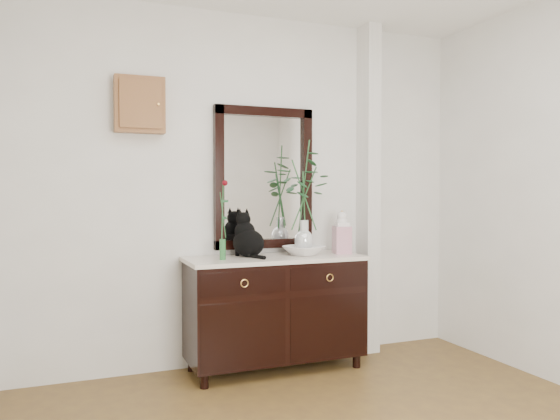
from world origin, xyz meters
name	(u,v)px	position (x,y,z in m)	size (l,w,h in m)	color
wall_back	(251,189)	(0.00, 1.98, 1.35)	(3.60, 0.04, 2.70)	white
pilaster	(368,190)	(1.00, 1.90, 1.35)	(0.12, 0.20, 2.70)	white
sideboard	(275,306)	(0.10, 1.73, 0.47)	(1.33, 0.52, 0.82)	black
wall_mirror	(264,178)	(0.10, 1.97, 1.44)	(0.80, 0.06, 1.10)	black
key_cabinet	(140,105)	(-0.85, 1.94, 1.95)	(0.35, 0.10, 0.40)	brown
cat	(248,234)	(-0.09, 1.79, 1.02)	(0.24, 0.29, 0.34)	black
lotus_bowl	(304,250)	(0.34, 1.73, 0.89)	(0.29, 0.29, 0.07)	white
vase_branches	(304,196)	(0.34, 1.73, 1.30)	(0.41, 0.41, 0.87)	silver
bud_vase_rose	(223,219)	(-0.32, 1.68, 1.14)	(0.07, 0.07, 0.57)	#2D6F36
ginger_jar	(342,232)	(0.66, 1.72, 1.02)	(0.13, 0.13, 0.34)	white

